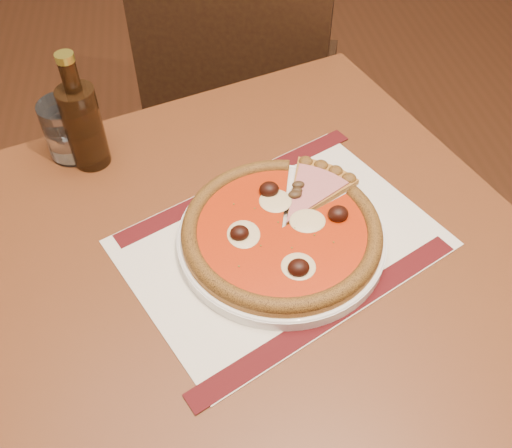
{
  "coord_description": "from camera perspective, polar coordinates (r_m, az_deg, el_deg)",
  "views": [
    {
      "loc": [
        -0.77,
        -0.25,
        1.4
      ],
      "look_at": [
        -0.69,
        0.3,
        0.78
      ],
      "focal_mm": 40.0,
      "sensor_mm": 36.0,
      "label": 1
    }
  ],
  "objects": [
    {
      "name": "placemat",
      "position": [
        0.85,
        2.52,
        -1.91
      ],
      "size": [
        0.54,
        0.48,
        0.0
      ],
      "primitive_type": "cube",
      "rotation": [
        0.0,
        0.0,
        0.45
      ],
      "color": "beige",
      "rests_on": "table"
    },
    {
      "name": "table",
      "position": [
        0.93,
        0.19,
        -6.38
      ],
      "size": [
        1.0,
        1.0,
        0.75
      ],
      "rotation": [
        0.0,
        0.0,
        0.31
      ],
      "color": "brown",
      "rests_on": "ground"
    },
    {
      "name": "plate",
      "position": [
        0.84,
        2.54,
        -1.47
      ],
      "size": [
        0.31,
        0.31,
        0.02
      ],
      "primitive_type": "cylinder",
      "color": "white",
      "rests_on": "placemat"
    },
    {
      "name": "water_glass",
      "position": [
        1.02,
        -18.22,
        9.03
      ],
      "size": [
        0.09,
        0.09,
        0.1
      ],
      "primitive_type": "cylinder",
      "rotation": [
        0.0,
        0.0,
        0.11
      ],
      "color": "white",
      "rests_on": "table"
    },
    {
      "name": "chair_far",
      "position": [
        1.55,
        -1.58,
        14.93
      ],
      "size": [
        0.59,
        0.59,
        0.98
      ],
      "rotation": [
        0.0,
        0.0,
        2.79
      ],
      "color": "black",
      "rests_on": "ground"
    },
    {
      "name": "ham_slice",
      "position": [
        0.9,
        6.24,
        3.66
      ],
      "size": [
        0.13,
        0.14,
        0.02
      ],
      "rotation": [
        0.0,
        0.0,
        0.88
      ],
      "color": "#AF7B2A",
      "rests_on": "plate"
    },
    {
      "name": "bottle",
      "position": [
        0.97,
        -16.92,
        9.64
      ],
      "size": [
        0.06,
        0.06,
        0.21
      ],
      "color": "black",
      "rests_on": "table"
    },
    {
      "name": "pizza",
      "position": [
        0.83,
        2.59,
        -0.58
      ],
      "size": [
        0.29,
        0.29,
        0.04
      ],
      "color": "#AF7B2A",
      "rests_on": "plate"
    }
  ]
}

